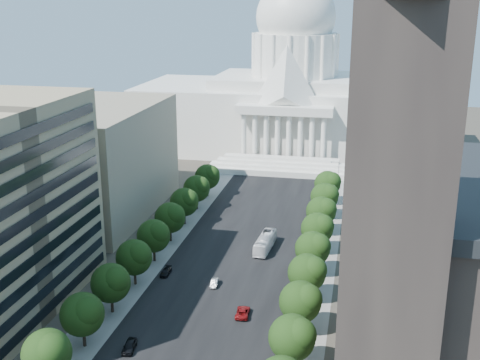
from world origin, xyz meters
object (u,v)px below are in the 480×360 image
Objects in this scene: car_red at (243,312)px; car_dark_b at (166,272)px; car_silver at (214,283)px; city_bus at (265,242)px; car_dark_a at (129,346)px.

car_dark_b is at bearing -38.46° from car_red.
car_silver is 0.31× the size of city_bus.
car_red reaches higher than car_dark_b.
car_dark_a is 49.84m from city_bus.
car_dark_a is 1.09× the size of car_dark_b.
car_dark_a is at bearing 39.17° from car_red.
car_dark_a is 0.38× the size of city_bus.
car_silver is at bearing -105.29° from city_bus.
car_red is 0.42× the size of city_bus.
city_bus is at bearing 65.53° from car_silver.
car_dark_b is (-19.96, 13.89, -0.10)m from car_red.
car_red is 24.32m from car_dark_b.
car_red is 31.91m from city_bus.
car_dark_b is (-11.66, 2.93, -0.01)m from car_silver.
car_red reaches higher than car_silver.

